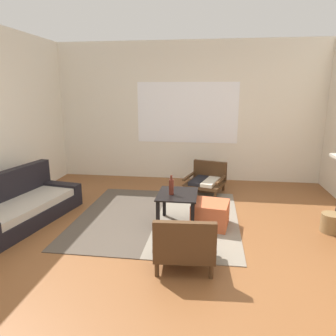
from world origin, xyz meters
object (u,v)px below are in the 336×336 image
object	(u,v)px
armchair_by_window	(206,179)
ottoman_orange	(210,214)
couch	(19,208)
armchair_striped_foreground	(185,245)
coffee_table	(178,200)
glass_bottle	(171,187)
wicker_basket	(331,223)

from	to	relation	value
armchair_by_window	ottoman_orange	size ratio (longest dim) A/B	1.70
couch	ottoman_orange	xyz separation A→B (m)	(2.60, 0.22, -0.04)
armchair_striped_foreground	ottoman_orange	xyz separation A→B (m)	(0.25, 1.09, -0.10)
coffee_table	glass_bottle	size ratio (longest dim) A/B	2.43
glass_bottle	wicker_basket	bearing A→B (deg)	2.70
coffee_table	ottoman_orange	size ratio (longest dim) A/B	1.36
couch	armchair_striped_foreground	distance (m)	2.50
armchair_striped_foreground	ottoman_orange	distance (m)	1.12
coffee_table	couch	bearing A→B (deg)	-174.48
armchair_striped_foreground	wicker_basket	world-z (taller)	armchair_striped_foreground
glass_bottle	couch	bearing A→B (deg)	-175.49
ottoman_orange	couch	bearing A→B (deg)	-175.07
ottoman_orange	wicker_basket	world-z (taller)	ottoman_orange
armchair_by_window	wicker_basket	bearing A→B (deg)	-41.69
couch	wicker_basket	distance (m)	4.15
armchair_striped_foreground	armchair_by_window	bearing A→B (deg)	86.23
armchair_striped_foreground	coffee_table	bearing A→B (deg)	99.92
coffee_table	glass_bottle	distance (m)	0.22
armchair_by_window	wicker_basket	world-z (taller)	armchair_by_window
glass_bottle	wicker_basket	distance (m)	2.10
couch	wicker_basket	bearing A→B (deg)	3.62
armchair_striped_foreground	glass_bottle	world-z (taller)	glass_bottle
glass_bottle	ottoman_orange	bearing A→B (deg)	6.60
glass_bottle	wicker_basket	size ratio (longest dim) A/B	1.01
armchair_striped_foreground	wicker_basket	size ratio (longest dim) A/B	2.49
couch	coffee_table	xyz separation A→B (m)	(2.16, 0.21, 0.14)
armchair_by_window	coffee_table	bearing A→B (deg)	-103.41
armchair_by_window	glass_bottle	bearing A→B (deg)	-105.76
coffee_table	ottoman_orange	distance (m)	0.48
coffee_table	wicker_basket	size ratio (longest dim) A/B	2.45
armchair_striped_foreground	glass_bottle	xyz separation A→B (m)	(-0.27, 1.03, 0.29)
couch	ottoman_orange	bearing A→B (deg)	4.93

